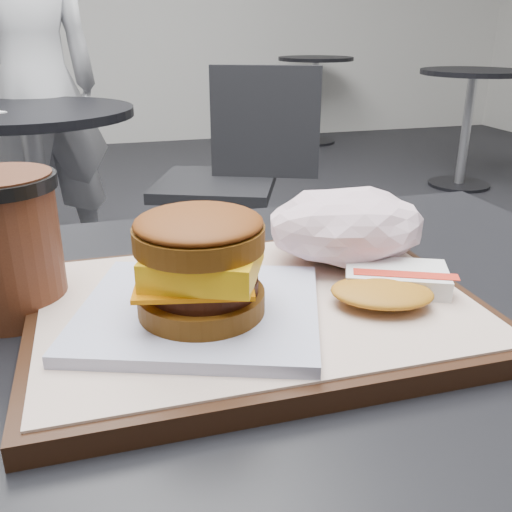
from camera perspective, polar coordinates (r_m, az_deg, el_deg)
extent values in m
cube|color=black|center=(0.53, 2.02, -7.25)|extent=(0.80, 0.60, 0.04)
cube|color=black|center=(0.50, 0.00, -5.43)|extent=(0.38, 0.28, 0.02)
cube|color=beige|center=(0.50, 0.00, -4.40)|extent=(0.36, 0.26, 0.00)
cube|color=silver|center=(0.47, -5.64, -5.43)|extent=(0.24, 0.22, 0.01)
cylinder|color=#62390E|center=(0.45, -5.47, -4.48)|extent=(0.13, 0.13, 0.02)
cylinder|color=#341207|center=(0.45, -5.28, -2.84)|extent=(0.11, 0.11, 0.01)
cube|color=orange|center=(0.44, -6.12, -1.97)|extent=(0.10, 0.10, 0.00)
cube|color=yellow|center=(0.44, -5.19, -0.55)|extent=(0.11, 0.11, 0.02)
cylinder|color=brown|center=(0.43, -5.72, 1.90)|extent=(0.13, 0.13, 0.02)
ellipsoid|color=brown|center=(0.43, -5.78, 3.35)|extent=(0.13, 0.13, 0.02)
cube|color=white|center=(0.53, 13.84, -2.10)|extent=(0.10, 0.09, 0.02)
cube|color=red|center=(0.51, 14.73, -1.79)|extent=(0.09, 0.05, 0.00)
ellipsoid|color=orange|center=(0.49, 12.48, -3.57)|extent=(0.10, 0.09, 0.01)
cylinder|color=#441E10|center=(0.53, -23.58, 0.83)|extent=(0.09, 0.09, 0.13)
cylinder|color=black|center=(2.33, -19.34, -4.71)|extent=(0.44, 0.44, 0.02)
cylinder|color=#A5A5AA|center=(2.20, -20.51, 3.72)|extent=(0.07, 0.07, 0.70)
cylinder|color=black|center=(2.12, -21.85, 13.12)|extent=(0.70, 0.70, 0.03)
cylinder|color=#B3B3B8|center=(2.20, -3.89, 1.03)|extent=(0.06, 0.06, 0.44)
cube|color=black|center=(2.13, -4.06, 7.07)|extent=(0.55, 0.55, 0.04)
cube|color=black|center=(2.13, 0.92, 13.18)|extent=(0.38, 0.18, 0.40)
imported|color=silver|center=(2.51, -21.23, 15.48)|extent=(0.67, 0.58, 1.56)
cylinder|color=black|center=(4.12, 19.60, 6.79)|extent=(0.40, 0.40, 0.02)
cylinder|color=#A5A5AA|center=(4.05, 20.25, 11.69)|extent=(0.06, 0.06, 0.70)
cylinder|color=black|center=(4.01, 20.96, 16.80)|extent=(0.66, 0.66, 0.03)
cylinder|color=black|center=(5.40, 5.69, 11.33)|extent=(0.40, 0.40, 0.02)
cylinder|color=#A5A5AA|center=(5.35, 5.84, 15.13)|extent=(0.06, 0.06, 0.70)
cylinder|color=black|center=(5.32, 6.00, 19.03)|extent=(0.66, 0.66, 0.03)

